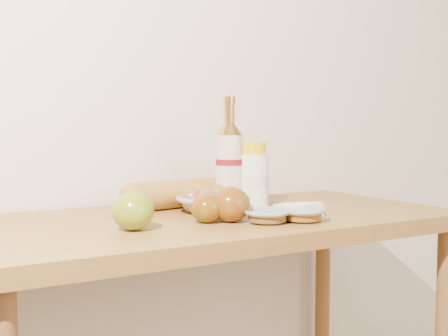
# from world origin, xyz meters

# --- Properties ---
(back_wall) EXTENTS (3.50, 0.02, 2.60)m
(back_wall) POSITION_xyz_m (0.00, 1.51, 1.30)
(back_wall) COLOR silver
(back_wall) RESTS_ON ground
(table) EXTENTS (1.20, 0.60, 0.90)m
(table) POSITION_xyz_m (0.00, 1.18, 0.78)
(table) COLOR #A67835
(table) RESTS_ON ground
(bourbon_bottle) EXTENTS (0.09, 0.09, 0.30)m
(bourbon_bottle) POSITION_xyz_m (0.09, 1.28, 1.02)
(bourbon_bottle) COLOR beige
(bourbon_bottle) RESTS_ON table
(cream_bottle) EXTENTS (0.11, 0.11, 0.18)m
(cream_bottle) POSITION_xyz_m (0.16, 1.26, 0.98)
(cream_bottle) COLOR white
(cream_bottle) RESTS_ON table
(egg_bowl) EXTENTS (0.23, 0.23, 0.07)m
(egg_bowl) POSITION_xyz_m (0.01, 1.22, 0.93)
(egg_bowl) COLOR #94A19C
(egg_bowl) RESTS_ON table
(baguette) EXTENTS (0.47, 0.15, 0.08)m
(baguette) POSITION_xyz_m (0.02, 1.35, 0.94)
(baguette) COLOR gold
(baguette) RESTS_ON table
(apple_yellowgreen) EXTENTS (0.12, 0.12, 0.08)m
(apple_yellowgreen) POSITION_xyz_m (-0.26, 1.08, 0.94)
(apple_yellowgreen) COLOR olive
(apple_yellowgreen) RESTS_ON table
(apple_redgreen_front) EXTENTS (0.12, 0.12, 0.08)m
(apple_redgreen_front) POSITION_xyz_m (-0.03, 1.07, 0.94)
(apple_redgreen_front) COLOR maroon
(apple_redgreen_front) RESTS_ON table
(apple_redgreen_right) EXTENTS (0.08, 0.08, 0.07)m
(apple_redgreen_right) POSITION_xyz_m (-0.08, 1.09, 0.93)
(apple_redgreen_right) COLOR maroon
(apple_redgreen_right) RESTS_ON table
(sugar_bowl) EXTENTS (0.14, 0.14, 0.03)m
(sugar_bowl) POSITION_xyz_m (0.04, 1.02, 0.92)
(sugar_bowl) COLOR gray
(sugar_bowl) RESTS_ON table
(syrup_bowl) EXTENTS (0.12, 0.12, 0.03)m
(syrup_bowl) POSITION_xyz_m (0.12, 1.00, 0.92)
(syrup_bowl) COLOR gray
(syrup_bowl) RESTS_ON table
(butter_stick) EXTENTS (0.13, 0.04, 0.04)m
(butter_stick) POSITION_xyz_m (0.15, 1.05, 0.92)
(butter_stick) COLOR #EEEBB8
(butter_stick) RESTS_ON table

